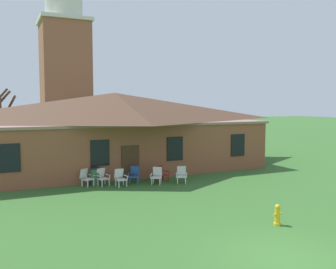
{
  "coord_description": "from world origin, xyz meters",
  "views": [
    {
      "loc": [
        -7.54,
        -8.0,
        4.54
      ],
      "look_at": [
        -0.2,
        7.86,
        3.09
      ],
      "focal_mm": 38.86,
      "sensor_mm": 36.0,
      "label": 1
    }
  ],
  "objects_px": {
    "lawn_chair_near_door": "(102,176)",
    "lawn_chair_far_side": "(162,173)",
    "lawn_chair_left_end": "(120,177)",
    "lawn_chair_right_end": "(157,175)",
    "lawn_chair_middle": "(134,174)",
    "fire_hydrant": "(277,215)",
    "lawn_chair_by_porch": "(86,177)",
    "lawn_chair_under_eave": "(181,174)",
    "trash_bin": "(95,176)"
  },
  "relations": [
    {
      "from": "lawn_chair_middle",
      "to": "fire_hydrant",
      "type": "xyz_separation_m",
      "value": [
        2.42,
        -9.24,
        -0.12
      ]
    },
    {
      "from": "lawn_chair_under_eave",
      "to": "lawn_chair_far_side",
      "type": "bearing_deg",
      "value": 135.66
    },
    {
      "from": "lawn_chair_far_side",
      "to": "lawn_chair_near_door",
      "type": "bearing_deg",
      "value": 172.74
    },
    {
      "from": "lawn_chair_right_end",
      "to": "lawn_chair_by_porch",
      "type": "bearing_deg",
      "value": 162.7
    },
    {
      "from": "lawn_chair_near_door",
      "to": "lawn_chair_far_side",
      "type": "xyz_separation_m",
      "value": [
        3.45,
        -0.44,
        0.0
      ]
    },
    {
      "from": "lawn_chair_by_porch",
      "to": "lawn_chair_far_side",
      "type": "xyz_separation_m",
      "value": [
        4.3,
        -0.68,
        0.0
      ]
    },
    {
      "from": "lawn_chair_left_end",
      "to": "lawn_chair_far_side",
      "type": "bearing_deg",
      "value": 4.08
    },
    {
      "from": "lawn_chair_by_porch",
      "to": "lawn_chair_left_end",
      "type": "distance_m",
      "value": 1.91
    },
    {
      "from": "lawn_chair_by_porch",
      "to": "lawn_chair_middle",
      "type": "relative_size",
      "value": 1.0
    },
    {
      "from": "lawn_chair_near_door",
      "to": "lawn_chair_middle",
      "type": "height_order",
      "value": "same"
    },
    {
      "from": "lawn_chair_right_end",
      "to": "lawn_chair_far_side",
      "type": "height_order",
      "value": "same"
    },
    {
      "from": "lawn_chair_by_porch",
      "to": "lawn_chair_far_side",
      "type": "relative_size",
      "value": 1.0
    },
    {
      "from": "trash_bin",
      "to": "lawn_chair_far_side",
      "type": "bearing_deg",
      "value": -11.53
    },
    {
      "from": "lawn_chair_by_porch",
      "to": "lawn_chair_middle",
      "type": "height_order",
      "value": "same"
    },
    {
      "from": "lawn_chair_by_porch",
      "to": "fire_hydrant",
      "type": "bearing_deg",
      "value": -62.0
    },
    {
      "from": "lawn_chair_left_end",
      "to": "fire_hydrant",
      "type": "bearing_deg",
      "value": -68.7
    },
    {
      "from": "lawn_chair_right_end",
      "to": "lawn_chair_far_side",
      "type": "bearing_deg",
      "value": 44.25
    },
    {
      "from": "lawn_chair_by_porch",
      "to": "fire_hydrant",
      "type": "relative_size",
      "value": 1.21
    },
    {
      "from": "lawn_chair_under_eave",
      "to": "lawn_chair_near_door",
      "type": "bearing_deg",
      "value": 163.27
    },
    {
      "from": "lawn_chair_by_porch",
      "to": "lawn_chair_right_end",
      "type": "relative_size",
      "value": 1.0
    },
    {
      "from": "lawn_chair_near_door",
      "to": "lawn_chair_far_side",
      "type": "relative_size",
      "value": 1.0
    },
    {
      "from": "lawn_chair_right_end",
      "to": "lawn_chair_under_eave",
      "type": "bearing_deg",
      "value": -14.55
    },
    {
      "from": "lawn_chair_near_door",
      "to": "lawn_chair_middle",
      "type": "bearing_deg",
      "value": -5.15
    },
    {
      "from": "lawn_chair_left_end",
      "to": "lawn_chair_middle",
      "type": "bearing_deg",
      "value": 24.52
    },
    {
      "from": "lawn_chair_far_side",
      "to": "lawn_chair_under_eave",
      "type": "relative_size",
      "value": 1.0
    },
    {
      "from": "lawn_chair_near_door",
      "to": "lawn_chair_under_eave",
      "type": "height_order",
      "value": "same"
    },
    {
      "from": "lawn_chair_near_door",
      "to": "trash_bin",
      "type": "xyz_separation_m",
      "value": [
        -0.32,
        0.33,
        -0.0
      ]
    },
    {
      "from": "lawn_chair_right_end",
      "to": "trash_bin",
      "type": "distance_m",
      "value": 3.5
    },
    {
      "from": "lawn_chair_far_side",
      "to": "lawn_chair_under_eave",
      "type": "height_order",
      "value": "same"
    },
    {
      "from": "lawn_chair_far_side",
      "to": "trash_bin",
      "type": "relative_size",
      "value": 0.98
    },
    {
      "from": "trash_bin",
      "to": "lawn_chair_by_porch",
      "type": "bearing_deg",
      "value": -170.34
    },
    {
      "from": "lawn_chair_left_end",
      "to": "lawn_chair_right_end",
      "type": "relative_size",
      "value": 1.0
    },
    {
      "from": "lawn_chair_middle",
      "to": "trash_bin",
      "type": "distance_m",
      "value": 2.23
    },
    {
      "from": "lawn_chair_left_end",
      "to": "lawn_chair_near_door",
      "type": "bearing_deg",
      "value": 143.74
    },
    {
      "from": "lawn_chair_far_side",
      "to": "trash_bin",
      "type": "bearing_deg",
      "value": 168.47
    },
    {
      "from": "lawn_chair_under_eave",
      "to": "fire_hydrant",
      "type": "relative_size",
      "value": 1.21
    },
    {
      "from": "lawn_chair_left_end",
      "to": "fire_hydrant",
      "type": "relative_size",
      "value": 1.21
    },
    {
      "from": "lawn_chair_by_porch",
      "to": "trash_bin",
      "type": "height_order",
      "value": "trash_bin"
    },
    {
      "from": "lawn_chair_middle",
      "to": "lawn_chair_under_eave",
      "type": "xyz_separation_m",
      "value": [
        2.48,
        -1.14,
        0.0
      ]
    },
    {
      "from": "lawn_chair_middle",
      "to": "fire_hydrant",
      "type": "distance_m",
      "value": 9.55
    },
    {
      "from": "lawn_chair_far_side",
      "to": "lawn_chair_right_end",
      "type": "bearing_deg",
      "value": -135.75
    },
    {
      "from": "lawn_chair_far_side",
      "to": "fire_hydrant",
      "type": "height_order",
      "value": "lawn_chair_far_side"
    },
    {
      "from": "lawn_chair_right_end",
      "to": "fire_hydrant",
      "type": "height_order",
      "value": "lawn_chair_right_end"
    },
    {
      "from": "lawn_chair_left_end",
      "to": "lawn_chair_right_end",
      "type": "height_order",
      "value": "same"
    },
    {
      "from": "lawn_chair_right_end",
      "to": "fire_hydrant",
      "type": "distance_m",
      "value": 8.58
    },
    {
      "from": "trash_bin",
      "to": "lawn_chair_left_end",
      "type": "bearing_deg",
      "value": -39.12
    },
    {
      "from": "lawn_chair_near_door",
      "to": "lawn_chair_by_porch",
      "type": "bearing_deg",
      "value": 164.29
    },
    {
      "from": "lawn_chair_by_porch",
      "to": "trash_bin",
      "type": "xyz_separation_m",
      "value": [
        0.53,
        0.09,
        -0.0
      ]
    },
    {
      "from": "lawn_chair_by_porch",
      "to": "fire_hydrant",
      "type": "distance_m",
      "value": 10.93
    },
    {
      "from": "lawn_chair_near_door",
      "to": "fire_hydrant",
      "type": "relative_size",
      "value": 1.21
    }
  ]
}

